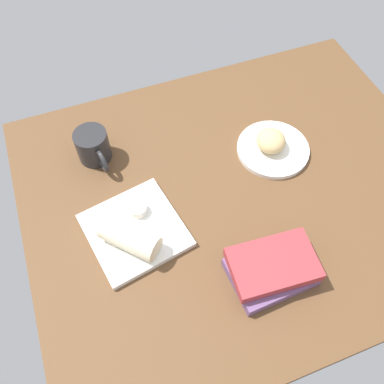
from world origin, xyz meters
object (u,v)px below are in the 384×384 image
at_px(square_plate, 135,230).
at_px(sauce_cup, 138,209).
at_px(book_stack, 272,268).
at_px(round_plate, 273,149).
at_px(breakfast_wrap, 130,238).
at_px(scone_pastry, 271,141).
at_px(coffee_mug, 93,146).

distance_m(square_plate, sauce_cup, 0.05).
height_order(sauce_cup, book_stack, book_stack).
bearing_deg(square_plate, sauce_cup, -116.99).
height_order(round_plate, breakfast_wrap, breakfast_wrap).
relative_size(square_plate, breakfast_wrap, 1.55).
xyz_separation_m(scone_pastry, breakfast_wrap, (0.43, 0.15, 0.01)).
distance_m(breakfast_wrap, coffee_mug, 0.29).
relative_size(scone_pastry, breakfast_wrap, 0.60).
relative_size(square_plate, book_stack, 1.08).
bearing_deg(square_plate, coffee_mug, -82.48).
xyz_separation_m(sauce_cup, book_stack, (-0.24, 0.25, 0.00)).
height_order(scone_pastry, coffee_mug, coffee_mug).
xyz_separation_m(scone_pastry, book_stack, (0.16, 0.32, -0.01)).
bearing_deg(round_plate, coffee_mug, -18.08).
bearing_deg(round_plate, scone_pastry, -34.08).
bearing_deg(sauce_cup, scone_pastry, -169.86).
distance_m(square_plate, breakfast_wrap, 0.05).
distance_m(square_plate, book_stack, 0.33).
xyz_separation_m(book_stack, coffee_mug, (0.29, -0.47, 0.02)).
bearing_deg(round_plate, book_stack, 62.32).
distance_m(scone_pastry, sauce_cup, 0.40).
distance_m(sauce_cup, coffee_mug, 0.22).
height_order(square_plate, sauce_cup, sauce_cup).
height_order(square_plate, book_stack, book_stack).
height_order(round_plate, scone_pastry, scone_pastry).
xyz_separation_m(round_plate, breakfast_wrap, (0.44, 0.14, 0.04)).
height_order(sauce_cup, breakfast_wrap, breakfast_wrap).
bearing_deg(book_stack, coffee_mug, -58.02).
height_order(book_stack, coffee_mug, coffee_mug).
height_order(sauce_cup, coffee_mug, coffee_mug).
height_order(round_plate, square_plate, square_plate).
distance_m(square_plate, coffee_mug, 0.26).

